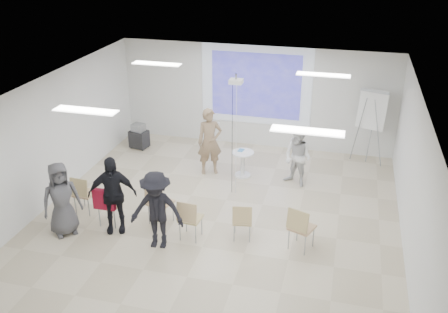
% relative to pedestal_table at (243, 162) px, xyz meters
% --- Properties ---
extents(floor, '(8.00, 9.00, 0.10)m').
position_rel_pedestal_table_xyz_m(floor, '(-0.11, -2.36, -0.45)').
color(floor, beige).
rests_on(floor, ground).
extents(ceiling, '(8.00, 9.00, 0.10)m').
position_rel_pedestal_table_xyz_m(ceiling, '(-0.11, -2.36, 2.65)').
color(ceiling, white).
rests_on(ceiling, wall_back).
extents(wall_back, '(8.00, 0.10, 3.00)m').
position_rel_pedestal_table_xyz_m(wall_back, '(-0.11, 2.19, 1.10)').
color(wall_back, silver).
rests_on(wall_back, floor).
extents(wall_left, '(0.10, 9.00, 3.00)m').
position_rel_pedestal_table_xyz_m(wall_left, '(-4.16, -2.36, 1.10)').
color(wall_left, silver).
rests_on(wall_left, floor).
extents(wall_right, '(0.10, 9.00, 3.00)m').
position_rel_pedestal_table_xyz_m(wall_right, '(3.94, -2.36, 1.10)').
color(wall_right, silver).
rests_on(wall_right, floor).
extents(projection_halo, '(3.20, 0.01, 2.30)m').
position_rel_pedestal_table_xyz_m(projection_halo, '(-0.11, 2.13, 1.45)').
color(projection_halo, silver).
rests_on(projection_halo, wall_back).
extents(projection_image, '(2.60, 0.01, 1.90)m').
position_rel_pedestal_table_xyz_m(projection_image, '(-0.11, 2.11, 1.45)').
color(projection_image, '#3534B1').
rests_on(projection_image, wall_back).
extents(pedestal_table, '(0.66, 0.66, 0.71)m').
position_rel_pedestal_table_xyz_m(pedestal_table, '(0.00, 0.00, 0.00)').
color(pedestal_table, white).
rests_on(pedestal_table, floor).
extents(player_left, '(0.88, 0.78, 2.02)m').
position_rel_pedestal_table_xyz_m(player_left, '(-0.89, -0.00, 0.62)').
color(player_left, '#927659').
rests_on(player_left, floor).
extents(player_right, '(1.03, 0.97, 1.69)m').
position_rel_pedestal_table_xyz_m(player_right, '(1.43, -0.12, 0.45)').
color(player_right, white).
rests_on(player_right, floor).
extents(controller_left, '(0.08, 0.11, 0.04)m').
position_rel_pedestal_table_xyz_m(controller_left, '(-0.71, 0.25, 0.94)').
color(controller_left, silver).
rests_on(controller_left, player_left).
extents(controller_right, '(0.08, 0.11, 0.04)m').
position_rel_pedestal_table_xyz_m(controller_right, '(1.25, 0.13, 0.75)').
color(controller_right, white).
rests_on(controller_right, player_right).
extents(chair_far_left, '(0.47, 0.50, 0.93)m').
position_rel_pedestal_table_xyz_m(chair_far_left, '(-3.10, -2.73, 0.16)').
color(chair_far_left, tan).
rests_on(chair_far_left, floor).
extents(chair_left_mid, '(0.44, 0.48, 0.95)m').
position_rel_pedestal_table_xyz_m(chair_left_mid, '(-2.32, -3.06, 0.16)').
color(chair_left_mid, tan).
rests_on(chair_left_mid, floor).
extents(chair_left_inner, '(0.59, 0.61, 1.00)m').
position_rel_pedestal_table_xyz_m(chair_left_inner, '(-1.28, -2.75, 0.19)').
color(chair_left_inner, tan).
rests_on(chair_left_inner, floor).
extents(chair_center, '(0.47, 0.50, 0.93)m').
position_rel_pedestal_table_xyz_m(chair_center, '(-0.44, -3.15, 0.16)').
color(chair_center, tan).
rests_on(chair_center, floor).
extents(chair_right_inner, '(0.47, 0.49, 0.85)m').
position_rel_pedestal_table_xyz_m(chair_right_inner, '(0.63, -2.89, 0.11)').
color(chair_right_inner, tan).
rests_on(chair_right_inner, floor).
extents(chair_right_far, '(0.60, 0.62, 0.98)m').
position_rel_pedestal_table_xyz_m(chair_right_far, '(1.83, -2.95, 0.18)').
color(chair_right_far, tan).
rests_on(chair_right_far, floor).
extents(red_jacket, '(0.49, 0.11, 0.47)m').
position_rel_pedestal_table_xyz_m(red_jacket, '(-2.32, -3.20, 0.32)').
color(red_jacket, maroon).
rests_on(red_jacket, chair_left_mid).
extents(laptop, '(0.43, 0.36, 0.03)m').
position_rel_pedestal_table_xyz_m(laptop, '(-1.26, -2.65, 0.14)').
color(laptop, black).
rests_on(laptop, chair_left_inner).
extents(audience_left, '(1.32, 1.04, 1.99)m').
position_rel_pedestal_table_xyz_m(audience_left, '(-2.11, -3.20, 0.60)').
color(audience_left, black).
rests_on(audience_left, floor).
extents(audience_mid, '(1.30, 0.79, 1.91)m').
position_rel_pedestal_table_xyz_m(audience_mid, '(-0.99, -3.53, 0.56)').
color(audience_mid, black).
rests_on(audience_mid, floor).
extents(audience_outer, '(1.05, 1.05, 1.84)m').
position_rel_pedestal_table_xyz_m(audience_outer, '(-3.10, -3.57, 0.52)').
color(audience_outer, '#515055').
rests_on(audience_outer, floor).
extents(flipchart_easel, '(0.86, 0.68, 2.09)m').
position_rel_pedestal_table_xyz_m(flipchart_easel, '(3.15, 1.66, 1.14)').
color(flipchart_easel, gray).
rests_on(flipchart_easel, floor).
extents(av_cart, '(0.57, 0.49, 0.75)m').
position_rel_pedestal_table_xyz_m(av_cart, '(-3.38, 1.06, -0.05)').
color(av_cart, black).
rests_on(av_cart, floor).
extents(ceiling_projector, '(0.30, 0.25, 3.00)m').
position_rel_pedestal_table_xyz_m(ceiling_projector, '(-0.01, -0.87, 2.29)').
color(ceiling_projector, white).
rests_on(ceiling_projector, ceiling).
extents(fluor_panel_nw, '(1.20, 0.30, 0.02)m').
position_rel_pedestal_table_xyz_m(fluor_panel_nw, '(-2.11, -0.36, 2.57)').
color(fluor_panel_nw, white).
rests_on(fluor_panel_nw, ceiling).
extents(fluor_panel_ne, '(1.20, 0.30, 0.02)m').
position_rel_pedestal_table_xyz_m(fluor_panel_ne, '(1.89, -0.36, 2.57)').
color(fluor_panel_ne, white).
rests_on(fluor_panel_ne, ceiling).
extents(fluor_panel_sw, '(1.20, 0.30, 0.02)m').
position_rel_pedestal_table_xyz_m(fluor_panel_sw, '(-2.11, -3.86, 2.57)').
color(fluor_panel_sw, white).
rests_on(fluor_panel_sw, ceiling).
extents(fluor_panel_se, '(1.20, 0.30, 0.02)m').
position_rel_pedestal_table_xyz_m(fluor_panel_se, '(1.89, -3.86, 2.57)').
color(fluor_panel_se, white).
rests_on(fluor_panel_se, ceiling).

